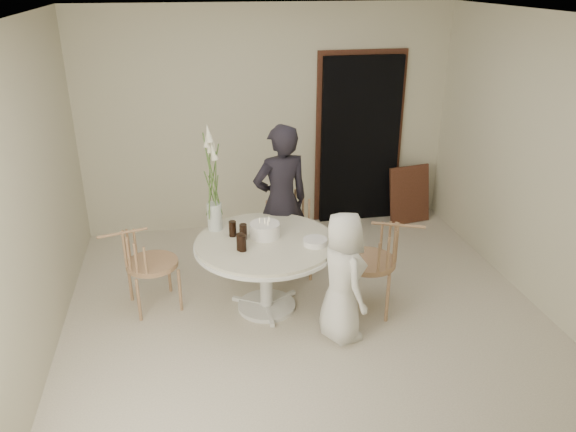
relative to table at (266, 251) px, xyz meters
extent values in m
plane|color=beige|center=(0.35, -0.25, -0.62)|extent=(4.50, 4.50, 0.00)
plane|color=silver|center=(0.35, -0.25, 2.08)|extent=(4.50, 4.50, 0.00)
plane|color=beige|center=(0.35, 2.00, 0.73)|extent=(4.50, 0.00, 4.50)
plane|color=beige|center=(0.35, -2.50, 0.73)|extent=(4.50, 0.00, 4.50)
plane|color=beige|center=(-1.90, -0.25, 0.73)|extent=(0.00, 4.50, 4.50)
plane|color=beige|center=(2.60, -0.25, 0.73)|extent=(0.00, 4.50, 4.50)
cube|color=black|center=(1.50, 1.94, 0.43)|extent=(1.00, 0.10, 2.10)
cube|color=brown|center=(1.50, 1.98, 0.49)|extent=(1.12, 0.03, 2.22)
cylinder|color=white|center=(0.00, 0.00, -0.60)|extent=(0.56, 0.56, 0.04)
cylinder|color=white|center=(0.00, 0.00, -0.27)|extent=(0.12, 0.12, 0.65)
cylinder|color=white|center=(0.00, 0.00, 0.07)|extent=(1.33, 1.33, 0.03)
cylinder|color=white|center=(0.00, 0.00, 0.09)|extent=(1.30, 1.30, 0.04)
cube|color=brown|center=(2.13, 1.70, -0.25)|extent=(0.58, 0.26, 0.74)
cylinder|color=tan|center=(0.13, 0.48, -0.38)|extent=(0.03, 0.03, 0.47)
cylinder|color=tan|center=(0.54, 0.45, -0.38)|extent=(0.03, 0.03, 0.47)
cylinder|color=tan|center=(0.16, 0.89, -0.38)|extent=(0.03, 0.03, 0.47)
cylinder|color=tan|center=(0.57, 0.86, -0.38)|extent=(0.03, 0.03, 0.47)
cylinder|color=tan|center=(0.35, 0.67, -0.13)|extent=(0.52, 0.52, 0.05)
cylinder|color=tan|center=(0.83, 0.12, -0.38)|extent=(0.03, 0.03, 0.48)
cylinder|color=tan|center=(0.67, -0.27, -0.38)|extent=(0.03, 0.03, 0.48)
cylinder|color=tan|center=(1.22, -0.04, -0.38)|extent=(0.03, 0.03, 0.48)
cylinder|color=tan|center=(1.06, -0.43, -0.38)|extent=(0.03, 0.03, 0.48)
cylinder|color=tan|center=(0.95, -0.16, -0.12)|extent=(0.53, 0.53, 0.05)
cylinder|color=tan|center=(-0.82, 0.11, -0.40)|extent=(0.03, 0.03, 0.44)
cylinder|color=tan|center=(-0.92, 0.49, -0.40)|extent=(0.03, 0.03, 0.44)
cylinder|color=tan|center=(-1.19, 0.00, -0.40)|extent=(0.03, 0.03, 0.44)
cylinder|color=tan|center=(-1.30, 0.38, -0.40)|extent=(0.03, 0.03, 0.44)
cylinder|color=tan|center=(-1.06, 0.25, -0.16)|extent=(0.49, 0.49, 0.05)
imported|color=black|center=(0.26, 0.66, 0.21)|extent=(0.67, 0.52, 1.65)
imported|color=white|center=(0.58, -0.57, -0.02)|extent=(0.49, 0.65, 1.19)
cylinder|color=white|center=(0.01, 0.08, 0.18)|extent=(0.28, 0.28, 0.13)
cylinder|color=#FFE6A1|center=(0.01, 0.08, 0.27)|extent=(0.01, 0.01, 0.05)
cylinder|color=#FFE6A1|center=(0.05, 0.11, 0.27)|extent=(0.01, 0.01, 0.05)
cylinder|color=#FFE6A1|center=(-0.04, 0.10, 0.27)|extent=(0.01, 0.01, 0.05)
cylinder|color=#FFE6A1|center=(0.03, 0.03, 0.27)|extent=(0.01, 0.01, 0.05)
cylinder|color=black|center=(-0.25, -0.15, 0.19)|extent=(0.08, 0.08, 0.16)
cylinder|color=black|center=(-0.23, -0.17, 0.19)|extent=(0.08, 0.08, 0.15)
cylinder|color=black|center=(-0.20, 0.06, 0.19)|extent=(0.09, 0.09, 0.15)
cylinder|color=black|center=(-0.29, 0.15, 0.19)|extent=(0.09, 0.09, 0.15)
cylinder|color=white|center=(0.43, -0.17, 0.14)|extent=(0.24, 0.24, 0.06)
cylinder|color=silver|center=(-0.44, 0.33, 0.25)|extent=(0.14, 0.14, 0.26)
cylinder|color=#486C2E|center=(-0.41, 0.34, 0.57)|extent=(0.01, 0.01, 0.66)
cone|color=white|center=(-0.41, 0.34, 0.90)|extent=(0.07, 0.07, 0.17)
cylinder|color=#486C2E|center=(-0.44, 0.36, 0.60)|extent=(0.01, 0.01, 0.71)
cone|color=white|center=(-0.44, 0.36, 0.96)|extent=(0.07, 0.07, 0.17)
cylinder|color=#486C2E|center=(-0.46, 0.34, 0.63)|extent=(0.01, 0.01, 0.77)
cone|color=white|center=(-0.46, 0.34, 1.02)|extent=(0.07, 0.07, 0.17)
cylinder|color=#486C2E|center=(-0.45, 0.31, 0.66)|extent=(0.01, 0.01, 0.83)
cone|color=white|center=(-0.45, 0.31, 1.07)|extent=(0.07, 0.07, 0.17)
cylinder|color=#486C2E|center=(-0.42, 0.31, 0.57)|extent=(0.01, 0.01, 0.66)
cone|color=white|center=(-0.42, 0.31, 0.90)|extent=(0.07, 0.07, 0.17)
camera|label=1|loc=(-0.66, -4.61, 2.40)|focal=35.00mm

